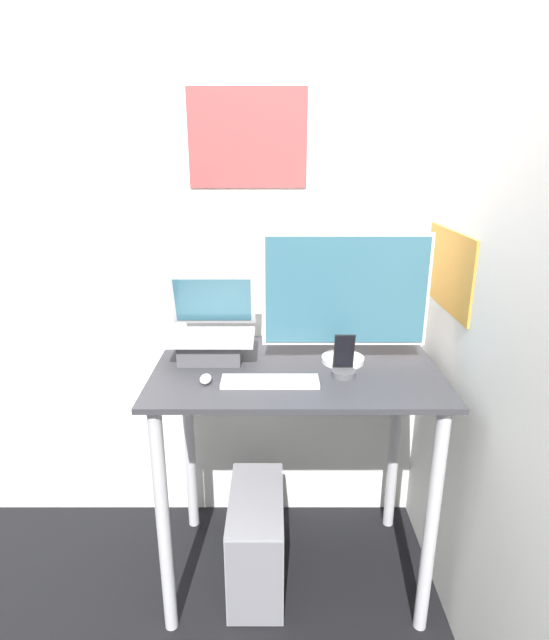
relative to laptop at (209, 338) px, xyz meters
name	(u,v)px	position (x,y,z in m)	size (l,w,h in m)	color
ground_plane	(294,639)	(0.32, -0.41, -1.02)	(12.00, 12.00, 0.00)	black
wall_back	(291,249)	(0.32, 0.33, 0.28)	(6.00, 0.06, 2.60)	white
wall_side_right	(512,295)	(0.92, -0.41, 0.28)	(0.06, 6.00, 2.60)	white
desk	(293,412)	(0.32, -0.08, -0.27)	(1.04, 0.66, 0.94)	#333338
laptop	(209,338)	(0.00, 0.00, 0.00)	(0.33, 0.26, 0.30)	#4C4C51
monitor	(343,298)	(0.50, -0.04, 0.17)	(0.60, 0.16, 0.48)	silver
keyboard	(268,381)	(0.23, -0.22, -0.07)	(0.33, 0.10, 0.02)	silver
mouse	(204,379)	(0.01, -0.22, -0.07)	(0.04, 0.06, 0.03)	white
cell_phone	(342,365)	(0.48, -0.16, -0.04)	(0.09, 0.09, 0.15)	#4C4C51
computer_tower	(255,539)	(0.17, -0.13, -0.82)	(0.21, 0.46, 0.40)	gray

